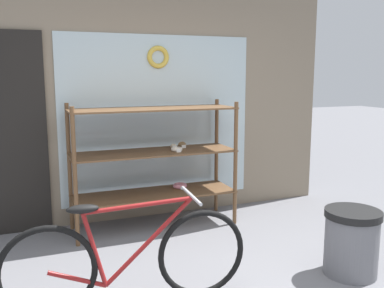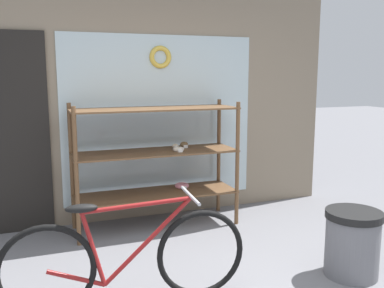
# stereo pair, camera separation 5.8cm
# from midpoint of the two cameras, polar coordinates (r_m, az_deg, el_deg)

# --- Properties ---
(storefront_facade) EXTENTS (4.72, 0.13, 3.77)m
(storefront_facade) POSITION_cam_midpoint_polar(r_m,az_deg,el_deg) (4.92, -6.83, 11.15)
(storefront_facade) COLOR gray
(storefront_facade) RESTS_ON ground_plane
(display_case) EXTENTS (1.76, 0.54, 1.37)m
(display_case) POSITION_cam_midpoint_polar(r_m,az_deg,el_deg) (4.63, -4.38, -1.44)
(display_case) COLOR brown
(display_case) RESTS_ON ground_plane
(bicycle) EXTENTS (1.77, 0.46, 0.80)m
(bicycle) POSITION_cam_midpoint_polar(r_m,az_deg,el_deg) (3.19, -8.22, -14.91)
(bicycle) COLOR black
(bicycle) RESTS_ON ground_plane
(trash_bin) EXTENTS (0.46, 0.46, 0.56)m
(trash_bin) POSITION_cam_midpoint_polar(r_m,az_deg,el_deg) (3.87, 21.02, -11.90)
(trash_bin) COLOR slate
(trash_bin) RESTS_ON ground_plane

